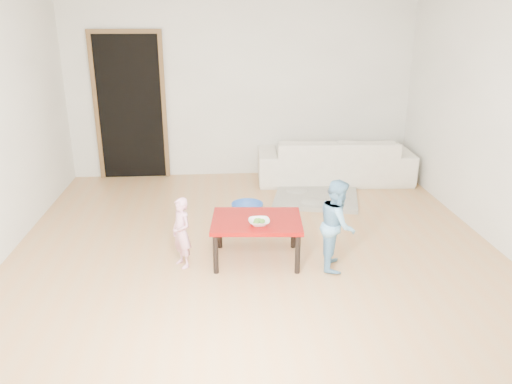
{
  "coord_description": "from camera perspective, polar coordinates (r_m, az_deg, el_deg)",
  "views": [
    {
      "loc": [
        -0.36,
        -4.8,
        2.29
      ],
      "look_at": [
        0.0,
        -0.2,
        0.65
      ],
      "focal_mm": 35.0,
      "sensor_mm": 36.0,
      "label": 1
    }
  ],
  "objects": [
    {
      "name": "floor",
      "position": [
        5.33,
        -0.17,
        -5.88
      ],
      "size": [
        5.0,
        5.0,
        0.01
      ],
      "primitive_type": "cube",
      "color": "tan",
      "rests_on": "ground"
    },
    {
      "name": "back_wall",
      "position": [
        7.37,
        -1.68,
        11.86
      ],
      "size": [
        5.0,
        0.02,
        2.6
      ],
      "primitive_type": "cube",
      "color": "white",
      "rests_on": "floor"
    },
    {
      "name": "right_wall",
      "position": [
        5.67,
        26.12,
        7.55
      ],
      "size": [
        0.02,
        5.0,
        2.6
      ],
      "primitive_type": "cube",
      "color": "white",
      "rests_on": "floor"
    },
    {
      "name": "doorway",
      "position": [
        7.49,
        -14.14,
        9.27
      ],
      "size": [
        1.02,
        0.08,
        2.11
      ],
      "primitive_type": null,
      "color": "brown",
      "rests_on": "back_wall"
    },
    {
      "name": "sofa",
      "position": [
        7.32,
        8.92,
        3.73
      ],
      "size": [
        2.24,
        0.98,
        0.64
      ],
      "primitive_type": "imported",
      "rotation": [
        0.0,
        0.0,
        3.09
      ],
      "color": "white",
      "rests_on": "floor"
    },
    {
      "name": "cushion",
      "position": [
        7.07,
        5.9,
        4.61
      ],
      "size": [
        0.43,
        0.39,
        0.11
      ],
      "primitive_type": "cube",
      "rotation": [
        0.0,
        0.0,
        0.07
      ],
      "color": "orange",
      "rests_on": "sofa"
    },
    {
      "name": "red_table",
      "position": [
        4.9,
        0.07,
        -5.46
      ],
      "size": [
        0.91,
        0.71,
        0.43
      ],
      "primitive_type": null,
      "rotation": [
        0.0,
        0.0,
        -0.08
      ],
      "color": "maroon",
      "rests_on": "floor"
    },
    {
      "name": "bowl",
      "position": [
        4.69,
        0.36,
        -3.45
      ],
      "size": [
        0.2,
        0.2,
        0.05
      ],
      "primitive_type": "imported",
      "color": "white",
      "rests_on": "red_table"
    },
    {
      "name": "broccoli",
      "position": [
        4.69,
        0.36,
        -3.42
      ],
      "size": [
        0.12,
        0.12,
        0.06
      ],
      "primitive_type": null,
      "color": "#2D5919",
      "rests_on": "red_table"
    },
    {
      "name": "child_pink",
      "position": [
        4.78,
        -8.51,
        -4.63
      ],
      "size": [
        0.28,
        0.3,
        0.69
      ],
      "primitive_type": "imported",
      "rotation": [
        0.0,
        0.0,
        -0.99
      ],
      "color": "pink",
      "rests_on": "floor"
    },
    {
      "name": "child_blue",
      "position": [
        4.75,
        9.28,
        -3.67
      ],
      "size": [
        0.41,
        0.48,
        0.87
      ],
      "primitive_type": "imported",
      "rotation": [
        0.0,
        0.0,
        1.38
      ],
      "color": "#579ACA",
      "rests_on": "floor"
    },
    {
      "name": "basin",
      "position": [
        6.1,
        -1.0,
        -1.87
      ],
      "size": [
        0.39,
        0.39,
        0.12
      ],
      "primitive_type": "imported",
      "color": "blue",
      "rests_on": "floor"
    },
    {
      "name": "blanket",
      "position": [
        6.59,
        6.87,
        -0.67
      ],
      "size": [
        1.24,
        1.11,
        0.05
      ],
      "primitive_type": null,
      "rotation": [
        0.0,
        0.0,
        -0.23
      ],
      "color": "#9F9D8C",
      "rests_on": "floor"
    }
  ]
}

